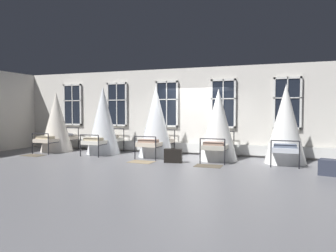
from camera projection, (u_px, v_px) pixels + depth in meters
The scene contains 13 objects.
ground at pixel (186, 158), 11.10m from camera, with size 28.57×28.57×0.00m, color slate.
back_wall_with_windows at pixel (195, 111), 12.05m from camera, with size 15.29×0.10×3.26m, color silver.
window_bank at pixel (194, 128), 11.97m from camera, with size 11.84×0.10×2.72m.
cot_first at pixel (56, 123), 12.85m from camera, with size 1.28×1.86×2.39m.
cot_second at pixel (103, 121), 12.13m from camera, with size 1.28×1.87×2.56m.
cot_third at pixel (156, 123), 11.43m from camera, with size 1.28×1.87×2.53m.
cot_fourth at pixel (218, 126), 10.58m from camera, with size 1.28×1.85×2.38m.
cot_fifth at pixel (286, 125), 9.93m from camera, with size 1.28×1.86×2.49m.
rug_first at pixel (33, 155), 11.71m from camera, with size 0.80×0.56×0.01m, color brown.
rug_third at pixel (141, 162), 10.21m from camera, with size 0.80×0.56×0.01m, color #8E7A5B.
rug_fourth at pixel (208, 166), 9.46m from camera, with size 0.80×0.56×0.01m, color brown.
suitcase_dark at pixel (173, 156), 10.07m from camera, with size 0.58×0.28×0.47m.
travel_trunk at pixel (333, 168), 8.07m from camera, with size 0.64×0.40×0.40m, color #2D3342.
Camera 1 is at (3.20, -10.58, 1.65)m, focal length 34.07 mm.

